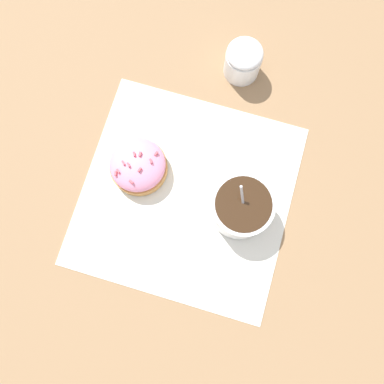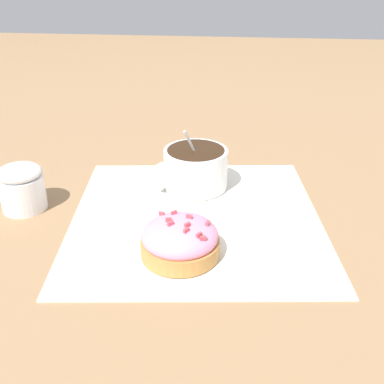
# 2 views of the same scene
# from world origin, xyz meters

# --- Properties ---
(ground_plane) EXTENTS (3.00, 3.00, 0.00)m
(ground_plane) POSITION_xyz_m (0.00, 0.00, 0.00)
(ground_plane) COLOR #93704C
(paper_napkin) EXTENTS (0.37, 0.37, 0.00)m
(paper_napkin) POSITION_xyz_m (0.00, 0.00, 0.00)
(paper_napkin) COLOR white
(paper_napkin) RESTS_ON ground_plane
(coffee_cup) EXTENTS (0.09, 0.11, 0.09)m
(coffee_cup) POSITION_xyz_m (-0.09, -0.01, 0.04)
(coffee_cup) COLOR white
(coffee_cup) RESTS_ON paper_napkin
(frosted_pastry) EXTENTS (0.09, 0.09, 0.05)m
(frosted_pastry) POSITION_xyz_m (0.09, -0.01, 0.02)
(frosted_pastry) COLOR #C18442
(frosted_pastry) RESTS_ON paper_napkin
(sugar_bowl) EXTENTS (0.06, 0.06, 0.07)m
(sugar_bowl) POSITION_xyz_m (-0.00, -0.24, 0.03)
(sugar_bowl) COLOR white
(sugar_bowl) RESTS_ON ground_plane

